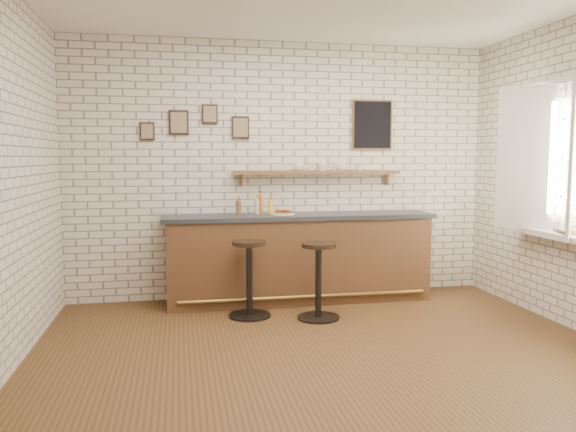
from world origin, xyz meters
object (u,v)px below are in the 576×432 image
object	(u,v)px
sandwich_plate	(283,214)
ciabatta_sandwich	(284,211)
bitters_bottle_white	(257,206)
bar_stool_right	(318,278)
shelf_cup_b	(322,167)
shelf_cup_d	(360,167)
bar_counter	(299,257)
condiment_bottle_yellow	(271,207)
bar_stool_left	(249,276)
book_upper	(558,230)
shelf_cup_c	(342,167)
book_lower	(560,232)
shelf_cup_a	(298,167)
bitters_bottle_amber	(260,205)
bitters_bottle_brown	(239,207)

from	to	relation	value
sandwich_plate	ciabatta_sandwich	world-z (taller)	ciabatta_sandwich
ciabatta_sandwich	bitters_bottle_white	xyz separation A→B (m)	(-0.29, 0.13, 0.04)
bar_stool_right	shelf_cup_b	size ratio (longest dim) A/B	7.79
shelf_cup_d	bar_stool_right	bearing A→B (deg)	-151.14
bar_counter	condiment_bottle_yellow	xyz separation A→B (m)	(-0.31, 0.12, 0.58)
bar_stool_left	book_upper	distance (m)	3.08
shelf_cup_c	book_upper	world-z (taller)	shelf_cup_c
bar_stool_right	ciabatta_sandwich	bearing A→B (deg)	106.22
bar_stool_left	book_upper	size ratio (longest dim) A/B	3.61
shelf_cup_b	book_lower	xyz separation A→B (m)	(1.92, -1.71, -0.61)
shelf_cup_d	book_lower	bearing A→B (deg)	-72.95
shelf_cup_a	book_lower	size ratio (longest dim) A/B	0.51
bar_counter	bitters_bottle_white	world-z (taller)	bitters_bottle_white
bar_stool_left	book_upper	bearing A→B (deg)	-17.80
shelf_cup_a	shelf_cup_c	distance (m)	0.53
bar_counter	shelf_cup_b	bearing A→B (deg)	31.96
shelf_cup_b	book_upper	size ratio (longest dim) A/B	0.46
book_lower	ciabatta_sandwich	bearing A→B (deg)	157.16
sandwich_plate	shelf_cup_c	xyz separation A→B (m)	(0.75, 0.20, 0.53)
bitters_bottle_white	shelf_cup_d	size ratio (longest dim) A/B	2.43
sandwich_plate	condiment_bottle_yellow	distance (m)	0.19
bitters_bottle_amber	book_lower	distance (m)	3.14
condiment_bottle_yellow	shelf_cup_a	world-z (taller)	shelf_cup_a
bitters_bottle_amber	bar_stool_left	distance (m)	0.99
bitters_bottle_brown	shelf_cup_a	xyz separation A→B (m)	(0.71, 0.08, 0.46)
ciabatta_sandwich	bar_stool_left	world-z (taller)	ciabatta_sandwich
condiment_bottle_yellow	bar_stool_right	world-z (taller)	condiment_bottle_yellow
sandwich_plate	shelf_cup_b	world-z (taller)	shelf_cup_b
bitters_bottle_white	condiment_bottle_yellow	xyz separation A→B (m)	(0.16, 0.00, -0.01)
bitters_bottle_brown	shelf_cup_a	size ratio (longest dim) A/B	1.60
shelf_cup_d	bar_counter	bearing A→B (deg)	170.97
shelf_cup_a	shelf_cup_b	bearing A→B (deg)	-26.41
bitters_bottle_brown	bitters_bottle_white	distance (m)	0.21
book_lower	book_upper	world-z (taller)	book_upper
condiment_bottle_yellow	shelf_cup_b	bearing A→B (deg)	6.94
shelf_cup_b	shelf_cup_c	size ratio (longest dim) A/B	0.85
shelf_cup_c	bitters_bottle_brown	bearing A→B (deg)	86.53
bitters_bottle_white	shelf_cup_b	size ratio (longest dim) A/B	2.14
bar_counter	shelf_cup_c	bearing A→B (deg)	19.70
bar_stool_left	bar_stool_right	xyz separation A→B (m)	(0.69, -0.21, -0.00)
bar_stool_right	shelf_cup_d	xyz separation A→B (m)	(0.75, 0.96, 1.12)
bar_counter	bar_stool_right	xyz separation A→B (m)	(0.04, -0.76, -0.08)
condiment_bottle_yellow	shelf_cup_a	size ratio (longest dim) A/B	1.49
condiment_bottle_yellow	book_upper	world-z (taller)	condiment_bottle_yellow
shelf_cup_c	shelf_cup_d	world-z (taller)	shelf_cup_c
bitters_bottle_brown	book_upper	distance (m)	3.34
condiment_bottle_yellow	shelf_cup_b	size ratio (longest dim) A/B	1.77
shelf_cup_a	shelf_cup_d	size ratio (longest dim) A/B	1.35
condiment_bottle_yellow	bar_stool_right	size ratio (longest dim) A/B	0.23
bar_counter	shelf_cup_c	xyz separation A→B (m)	(0.56, 0.20, 1.04)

